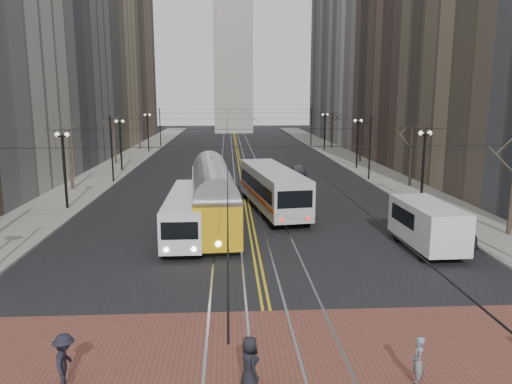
{
  "coord_description": "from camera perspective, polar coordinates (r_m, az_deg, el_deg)",
  "views": [
    {
      "loc": [
        -1.48,
        -19.67,
        8.46
      ],
      "look_at": [
        0.13,
        8.75,
        3.0
      ],
      "focal_mm": 35.0,
      "sensor_mm": 36.0,
      "label": 1
    }
  ],
  "objects": [
    {
      "name": "trolley_wires",
      "position": [
        54.73,
        -1.69,
        5.94
      ],
      "size": [
        25.96,
        120.0,
        6.6
      ],
      "color": "black",
      "rests_on": "ground"
    },
    {
      "name": "streetcar_rails",
      "position": [
        65.24,
        -1.92,
        3.4
      ],
      "size": [
        4.8,
        130.0,
        0.02
      ],
      "primitive_type": "cube",
      "color": "gray",
      "rests_on": "ground"
    },
    {
      "name": "building_left_mid",
      "position": [
        70.45,
        -24.26,
        16.9
      ],
      "size": [
        16.0,
        20.0,
        34.0
      ],
      "primitive_type": "cube",
      "color": "slate",
      "rests_on": "ground"
    },
    {
      "name": "lamp_posts",
      "position": [
        48.77,
        -1.49,
        4.19
      ],
      "size": [
        27.6,
        57.2,
        5.6
      ],
      "color": "black",
      "rests_on": "ground"
    },
    {
      "name": "sidewalk_right",
      "position": [
        67.26,
        10.99,
        3.49
      ],
      "size": [
        5.0,
        140.0,
        0.15
      ],
      "primitive_type": "cube",
      "color": "gray",
      "rests_on": "ground"
    },
    {
      "name": "ground",
      "position": [
        21.46,
        1.0,
        -12.35
      ],
      "size": [
        260.0,
        260.0,
        0.0
      ],
      "primitive_type": "plane",
      "color": "black",
      "rests_on": "ground"
    },
    {
      "name": "building_left_far",
      "position": [
        108.98,
        -16.66,
        16.49
      ],
      "size": [
        16.0,
        20.0,
        40.0
      ],
      "primitive_type": "cube",
      "color": "brown",
      "rests_on": "ground"
    },
    {
      "name": "street_trees",
      "position": [
        55.23,
        -1.7,
        4.97
      ],
      "size": [
        31.68,
        53.28,
        5.6
      ],
      "color": "#382D23",
      "rests_on": "ground"
    },
    {
      "name": "transit_bus",
      "position": [
        30.84,
        -7.85,
        -2.63
      ],
      "size": [
        2.25,
        10.59,
        2.64
      ],
      "primitive_type": "cube",
      "rotation": [
        0.0,
        0.0,
        0.0
      ],
      "color": "silver",
      "rests_on": "ground"
    },
    {
      "name": "pedestrian_b",
      "position": [
        16.21,
        18.0,
        -17.97
      ],
      "size": [
        0.47,
        0.62,
        1.54
      ],
      "primitive_type": "imported",
      "rotation": [
        0.0,
        0.0,
        4.52
      ],
      "color": "gray",
      "rests_on": "crosswalk_band"
    },
    {
      "name": "building_right_mid",
      "position": [
        71.51,
        19.86,
        17.09
      ],
      "size": [
        16.0,
        20.0,
        34.0
      ],
      "primitive_type": "cube",
      "color": "brown",
      "rests_on": "ground"
    },
    {
      "name": "pedestrian_d",
      "position": [
        16.28,
        -21.01,
        -17.69
      ],
      "size": [
        0.76,
        1.18,
        1.73
      ],
      "primitive_type": "imported",
      "rotation": [
        0.0,
        0.0,
        1.68
      ],
      "color": "black",
      "rests_on": "crosswalk_band"
    },
    {
      "name": "sedan_parked",
      "position": [
        31.94,
        20.77,
        -3.95
      ],
      "size": [
        2.47,
        4.93,
        1.37
      ],
      "primitive_type": "imported",
      "rotation": [
        0.0,
        0.0,
        0.12
      ],
      "color": "#393D40",
      "rests_on": "ground"
    },
    {
      "name": "rear_bus",
      "position": [
        37.16,
        1.88,
        0.21
      ],
      "size": [
        4.4,
        12.53,
        3.2
      ],
      "primitive_type": "cube",
      "rotation": [
        0.0,
        0.0,
        0.14
      ],
      "color": "#BBBBBB",
      "rests_on": "ground"
    },
    {
      "name": "sidewalk_left",
      "position": [
        66.6,
        -14.95,
        3.25
      ],
      "size": [
        5.0,
        140.0,
        0.15
      ],
      "primitive_type": "cube",
      "color": "gray",
      "rests_on": "ground"
    },
    {
      "name": "cargo_van",
      "position": [
        29.39,
        18.96,
        -3.8
      ],
      "size": [
        2.49,
        6.05,
        2.64
      ],
      "primitive_type": "cube",
      "rotation": [
        0.0,
        0.0,
        0.03
      ],
      "color": "white",
      "rests_on": "ground"
    },
    {
      "name": "sedan_grey",
      "position": [
        52.68,
        4.92,
        2.31
      ],
      "size": [
        1.97,
        4.08,
        1.34
      ],
      "primitive_type": "imported",
      "rotation": [
        0.0,
        0.0,
        -0.1
      ],
      "color": "#44464C",
      "rests_on": "ground"
    },
    {
      "name": "pedestrian_a",
      "position": [
        15.22,
        -0.74,
        -19.11
      ],
      "size": [
        0.78,
        0.96,
        1.69
      ],
      "primitive_type": "imported",
      "rotation": [
        0.0,
        0.0,
        1.9
      ],
      "color": "black",
      "rests_on": "crosswalk_band"
    },
    {
      "name": "centre_lines",
      "position": [
        65.24,
        -1.92,
        3.4
      ],
      "size": [
        0.42,
        130.0,
        0.01
      ],
      "primitive_type": "cube",
      "color": "gold",
      "rests_on": "ground"
    },
    {
      "name": "building_right_far",
      "position": [
        109.67,
        11.51,
        16.68
      ],
      "size": [
        16.0,
        20.0,
        40.0
      ],
      "primitive_type": "cube",
      "color": "slate",
      "rests_on": "ground"
    },
    {
      "name": "crosswalk_band",
      "position": [
        17.87,
        2.0,
        -17.38
      ],
      "size": [
        25.0,
        6.0,
        0.01
      ],
      "primitive_type": "cube",
      "color": "brown",
      "rests_on": "ground"
    },
    {
      "name": "streetcar",
      "position": [
        32.87,
        -4.95,
        -1.12
      ],
      "size": [
        3.54,
        14.23,
        3.32
      ],
      "primitive_type": "cube",
      "rotation": [
        0.0,
        0.0,
        0.07
      ],
      "color": "gold",
      "rests_on": "ground"
    }
  ]
}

